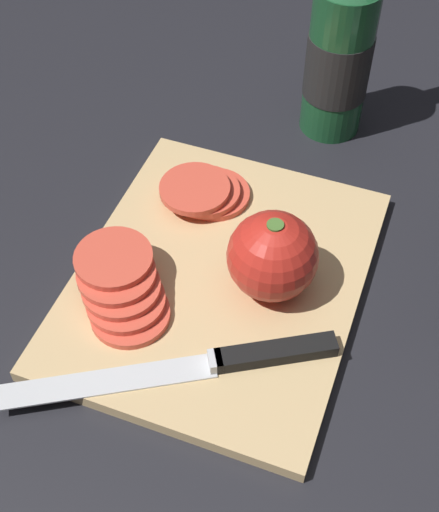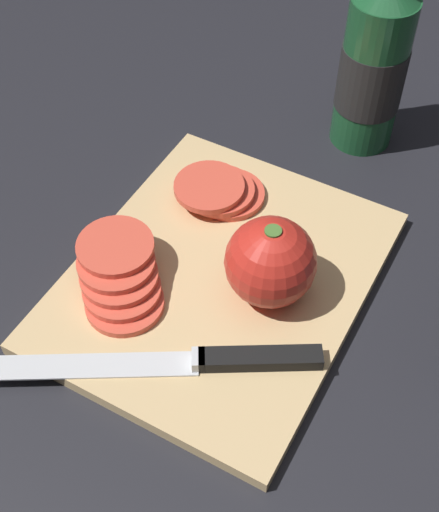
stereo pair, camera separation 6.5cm
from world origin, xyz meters
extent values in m
plane|color=black|center=(0.00, 0.00, 0.00)|extent=(3.00, 3.00, 0.00)
cube|color=tan|center=(0.04, 0.04, 0.01)|extent=(0.34, 0.28, 0.01)
cylinder|color=#194C28|center=(0.32, 0.00, 0.09)|extent=(0.07, 0.07, 0.18)
cylinder|color=black|center=(0.32, 0.00, 0.09)|extent=(0.08, 0.08, 0.08)
sphere|color=red|center=(0.05, -0.01, 0.06)|extent=(0.09, 0.09, 0.09)
cylinder|color=#47702D|center=(0.05, -0.01, 0.10)|extent=(0.02, 0.02, 0.01)
cube|color=silver|center=(-0.11, 0.09, 0.02)|extent=(0.12, 0.18, 0.00)
cube|color=silver|center=(-0.06, 0.01, 0.02)|extent=(0.02, 0.02, 0.01)
cube|color=black|center=(-0.03, -0.04, 0.02)|extent=(0.07, 0.11, 0.01)
cylinder|color=#DB4C38|center=(0.14, 0.08, 0.02)|extent=(0.08, 0.08, 0.01)
cylinder|color=#DB4C38|center=(0.14, 0.09, 0.03)|extent=(0.08, 0.08, 0.01)
cylinder|color=#DB4C38|center=(0.13, 0.10, 0.03)|extent=(0.08, 0.08, 0.01)
cylinder|color=#DB4C38|center=(-0.04, 0.10, 0.02)|extent=(0.08, 0.08, 0.01)
cylinder|color=#DB4C38|center=(-0.03, 0.11, 0.03)|extent=(0.08, 0.08, 0.01)
cylinder|color=#DB4C38|center=(-0.02, 0.12, 0.03)|extent=(0.08, 0.08, 0.01)
cylinder|color=#DB4C38|center=(-0.01, 0.13, 0.04)|extent=(0.08, 0.08, 0.01)
cylinder|color=#DB4C38|center=(0.00, 0.13, 0.05)|extent=(0.08, 0.08, 0.01)
camera|label=1|loc=(-0.37, -0.11, 0.57)|focal=50.00mm
camera|label=2|loc=(-0.35, -0.17, 0.57)|focal=50.00mm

